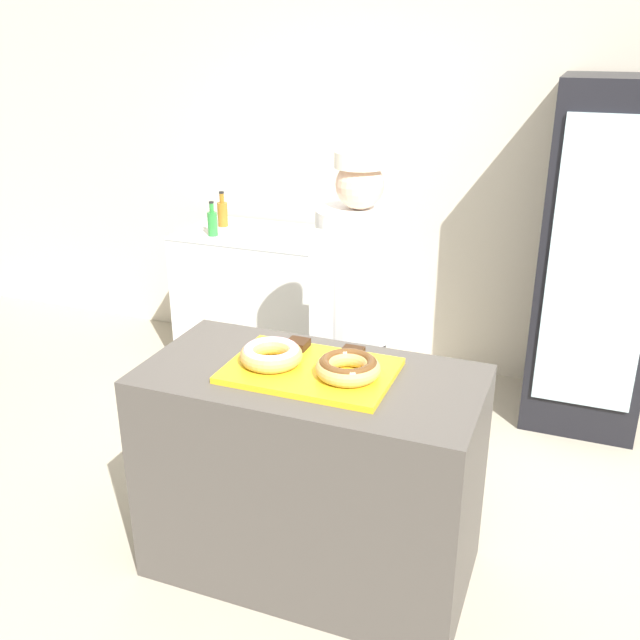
# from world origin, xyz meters

# --- Properties ---
(ground_plane) EXTENTS (14.00, 14.00, 0.00)m
(ground_plane) POSITION_xyz_m (0.00, 0.00, 0.00)
(ground_plane) COLOR #A89E89
(wall_back) EXTENTS (8.00, 0.06, 2.70)m
(wall_back) POSITION_xyz_m (0.00, 2.13, 1.35)
(wall_back) COLOR beige
(wall_back) RESTS_ON ground_plane
(display_counter) EXTENTS (1.30, 0.66, 0.90)m
(display_counter) POSITION_xyz_m (0.00, 0.00, 0.45)
(display_counter) COLOR #4C4742
(display_counter) RESTS_ON ground_plane
(serving_tray) EXTENTS (0.62, 0.42, 0.02)m
(serving_tray) POSITION_xyz_m (0.00, 0.00, 0.91)
(serving_tray) COLOR yellow
(serving_tray) RESTS_ON display_counter
(donut_light_glaze) EXTENTS (0.24, 0.24, 0.07)m
(donut_light_glaze) POSITION_xyz_m (-0.15, -0.02, 0.96)
(donut_light_glaze) COLOR tan
(donut_light_glaze) RESTS_ON serving_tray
(donut_chocolate_glaze) EXTENTS (0.24, 0.24, 0.07)m
(donut_chocolate_glaze) POSITION_xyz_m (0.15, -0.02, 0.96)
(donut_chocolate_glaze) COLOR tan
(donut_chocolate_glaze) RESTS_ON serving_tray
(brownie_back_left) EXTENTS (0.08, 0.08, 0.03)m
(brownie_back_left) POSITION_xyz_m (-0.11, 0.15, 0.94)
(brownie_back_left) COLOR #382111
(brownie_back_left) RESTS_ON serving_tray
(brownie_back_right) EXTENTS (0.08, 0.08, 0.03)m
(brownie_back_right) POSITION_xyz_m (0.11, 0.15, 0.94)
(brownie_back_right) COLOR #382111
(brownie_back_right) RESTS_ON serving_tray
(baker_person) EXTENTS (0.39, 0.39, 1.62)m
(baker_person) POSITION_xyz_m (-0.04, 0.69, 0.85)
(baker_person) COLOR #4C4C51
(baker_person) RESTS_ON ground_plane
(beverage_fridge) EXTENTS (0.61, 0.65, 1.90)m
(beverage_fridge) POSITION_xyz_m (0.99, 1.75, 0.95)
(beverage_fridge) COLOR black
(beverage_fridge) RESTS_ON ground_plane
(chest_freezer) EXTENTS (1.02, 0.62, 0.90)m
(chest_freezer) POSITION_xyz_m (-1.06, 1.76, 0.45)
(chest_freezer) COLOR silver
(chest_freezer) RESTS_ON ground_plane
(bottle_green) EXTENTS (0.06, 0.06, 0.22)m
(bottle_green) POSITION_xyz_m (-1.30, 1.59, 0.98)
(bottle_green) COLOR #2D8C38
(bottle_green) RESTS_ON chest_freezer
(bottle_amber) EXTENTS (0.07, 0.07, 0.23)m
(bottle_amber) POSITION_xyz_m (-1.35, 1.82, 0.99)
(bottle_amber) COLOR #99661E
(bottle_amber) RESTS_ON chest_freezer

